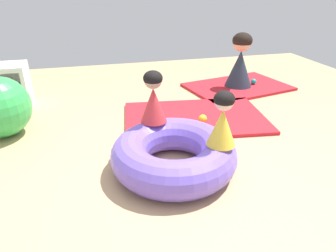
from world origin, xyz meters
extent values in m
plane|color=tan|center=(0.00, 0.00, 0.00)|extent=(8.00, 8.00, 0.00)
cube|color=red|center=(0.66, 1.07, 0.02)|extent=(1.81, 1.30, 0.04)
cube|color=red|center=(1.69, 2.02, 0.02)|extent=(1.68, 1.28, 0.04)
torus|color=#7056D1|center=(0.11, 0.07, 0.16)|extent=(1.10, 1.10, 0.32)
cone|color=yellow|center=(0.45, -0.13, 0.48)|extent=(0.33, 0.33, 0.31)
sphere|color=beige|center=(0.45, -0.13, 0.70)|extent=(0.15, 0.15, 0.15)
ellipsoid|color=black|center=(0.45, -0.13, 0.72)|extent=(0.17, 0.17, 0.13)
cone|color=red|center=(0.02, 0.46, 0.49)|extent=(0.35, 0.35, 0.33)
sphere|color=tan|center=(0.02, 0.46, 0.73)|extent=(0.16, 0.16, 0.16)
ellipsoid|color=black|center=(0.02, 0.46, 0.74)|extent=(0.18, 0.18, 0.14)
cone|color=#232D3D|center=(1.69, 2.02, 0.31)|extent=(0.58, 0.58, 0.54)
sphere|color=#DBAD89|center=(1.69, 2.02, 0.70)|extent=(0.27, 0.27, 0.27)
ellipsoid|color=black|center=(1.69, 2.02, 0.73)|extent=(0.29, 0.29, 0.23)
sphere|color=yellow|center=(0.68, 0.87, 0.09)|extent=(0.10, 0.10, 0.10)
sphere|color=pink|center=(1.90, 2.40, 0.07)|extent=(0.07, 0.07, 0.07)
sphere|color=teal|center=(1.96, 2.02, 0.08)|extent=(0.08, 0.08, 0.08)
sphere|color=red|center=(1.10, 1.45, 0.09)|extent=(0.10, 0.10, 0.10)
cube|color=white|center=(-1.55, 2.10, 0.28)|extent=(0.44, 0.44, 0.56)
cube|color=#2D2D33|center=(-1.55, 1.98, 0.28)|extent=(0.34, 0.20, 0.44)
camera|label=1|loc=(-0.52, -2.17, 1.56)|focal=32.93mm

